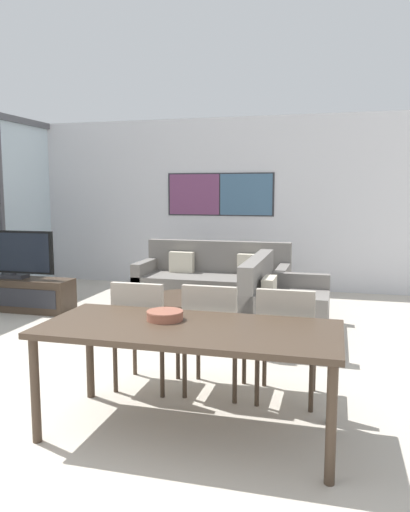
{
  "coord_description": "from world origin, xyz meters",
  "views": [
    {
      "loc": [
        1.94,
        -2.35,
        1.62
      ],
      "look_at": [
        0.65,
        2.54,
        0.95
      ],
      "focal_mm": 35.0,
      "sensor_mm": 36.0,
      "label": 1
    }
  ],
  "objects_px": {
    "sofa_main": "(214,284)",
    "coffee_table": "(188,304)",
    "dining_chair_centre": "(213,332)",
    "dining_table": "(189,336)",
    "fruit_bowl": "(165,315)",
    "tv_console": "(15,294)",
    "television": "(13,254)",
    "dining_chair_left": "(144,328)",
    "sofa_side": "(281,311)",
    "dining_chair_right": "(286,338)"
  },
  "relations": [
    {
      "from": "sofa_main",
      "to": "coffee_table",
      "type": "relative_size",
      "value": 2.1
    },
    {
      "from": "dining_chair_centre",
      "to": "dining_table",
      "type": "bearing_deg",
      "value": -90.0
    },
    {
      "from": "sofa_main",
      "to": "dining_table",
      "type": "relative_size",
      "value": 1.09
    },
    {
      "from": "dining_chair_centre",
      "to": "fruit_bowl",
      "type": "height_order",
      "value": "dining_chair_centre"
    },
    {
      "from": "tv_console",
      "to": "sofa_main",
      "type": "relative_size",
      "value": 0.77
    },
    {
      "from": "television",
      "to": "dining_chair_left",
      "type": "distance_m",
      "value": 3.45
    },
    {
      "from": "dining_chair_left",
      "to": "sofa_side",
      "type": "bearing_deg",
      "value": 62.96
    },
    {
      "from": "coffee_table",
      "to": "fruit_bowl",
      "type": "height_order",
      "value": "fruit_bowl"
    },
    {
      "from": "dining_chair_centre",
      "to": "coffee_table",
      "type": "bearing_deg",
      "value": 112.4
    },
    {
      "from": "dining_table",
      "to": "dining_chair_left",
      "type": "distance_m",
      "value": 0.86
    },
    {
      "from": "tv_console",
      "to": "dining_table",
      "type": "height_order",
      "value": "dining_table"
    },
    {
      "from": "tv_console",
      "to": "fruit_bowl",
      "type": "distance_m",
      "value": 4.09
    },
    {
      "from": "sofa_side",
      "to": "dining_chair_right",
      "type": "height_order",
      "value": "dining_chair_right"
    },
    {
      "from": "television",
      "to": "dining_chair_centre",
      "type": "distance_m",
      "value": 3.9
    },
    {
      "from": "sofa_main",
      "to": "fruit_bowl",
      "type": "relative_size",
      "value": 8.41
    },
    {
      "from": "dining_chair_centre",
      "to": "dining_chair_left",
      "type": "bearing_deg",
      "value": -176.3
    },
    {
      "from": "sofa_side",
      "to": "coffee_table",
      "type": "bearing_deg",
      "value": 84.78
    },
    {
      "from": "tv_console",
      "to": "sofa_main",
      "type": "xyz_separation_m",
      "value": [
        2.53,
        1.07,
        0.06
      ]
    },
    {
      "from": "sofa_side",
      "to": "coffee_table",
      "type": "distance_m",
      "value": 1.11
    },
    {
      "from": "sofa_side",
      "to": "fruit_bowl",
      "type": "bearing_deg",
      "value": 166.64
    },
    {
      "from": "television",
      "to": "sofa_side",
      "type": "distance_m",
      "value": 3.68
    },
    {
      "from": "dining_chair_left",
      "to": "dining_chair_centre",
      "type": "bearing_deg",
      "value": 3.7
    },
    {
      "from": "dining_table",
      "to": "dining_chair_centre",
      "type": "bearing_deg",
      "value": 90.0
    },
    {
      "from": "dining_chair_left",
      "to": "dining_chair_right",
      "type": "height_order",
      "value": "same"
    },
    {
      "from": "dining_table",
      "to": "fruit_bowl",
      "type": "xyz_separation_m",
      "value": [
        -0.21,
        0.11,
        0.1
      ]
    },
    {
      "from": "sofa_main",
      "to": "sofa_side",
      "type": "height_order",
      "value": "same"
    },
    {
      "from": "dining_chair_left",
      "to": "dining_chair_right",
      "type": "bearing_deg",
      "value": 1.51
    },
    {
      "from": "sofa_side",
      "to": "dining_table",
      "type": "distance_m",
      "value": 2.47
    },
    {
      "from": "dining_chair_centre",
      "to": "dining_chair_right",
      "type": "relative_size",
      "value": 1.0
    },
    {
      "from": "sofa_side",
      "to": "dining_table",
      "type": "relative_size",
      "value": 0.8
    },
    {
      "from": "television",
      "to": "dining_chair_left",
      "type": "xyz_separation_m",
      "value": [
        2.72,
        -2.11,
        -0.25
      ]
    },
    {
      "from": "sofa_main",
      "to": "dining_chair_right",
      "type": "height_order",
      "value": "dining_chair_right"
    },
    {
      "from": "sofa_main",
      "to": "dining_table",
      "type": "distance_m",
      "value": 3.9
    },
    {
      "from": "tv_console",
      "to": "dining_table",
      "type": "relative_size",
      "value": 0.84
    },
    {
      "from": "dining_chair_left",
      "to": "dining_chair_right",
      "type": "relative_size",
      "value": 1.0
    },
    {
      "from": "sofa_side",
      "to": "fruit_bowl",
      "type": "distance_m",
      "value": 2.42
    },
    {
      "from": "coffee_table",
      "to": "dining_chair_centre",
      "type": "xyz_separation_m",
      "value": [
        0.77,
        -1.86,
        0.24
      ]
    },
    {
      "from": "coffee_table",
      "to": "dining_chair_right",
      "type": "relative_size",
      "value": 1.13
    },
    {
      "from": "television",
      "to": "dining_table",
      "type": "bearing_deg",
      "value": -39.69
    },
    {
      "from": "sofa_side",
      "to": "dining_chair_centre",
      "type": "distance_m",
      "value": 1.8
    },
    {
      "from": "coffee_table",
      "to": "dining_chair_left",
      "type": "height_order",
      "value": "dining_chair_left"
    },
    {
      "from": "sofa_side",
      "to": "dining_chair_centre",
      "type": "relative_size",
      "value": 1.74
    },
    {
      "from": "dining_table",
      "to": "dining_chair_right",
      "type": "bearing_deg",
      "value": 48.96
    },
    {
      "from": "sofa_side",
      "to": "fruit_bowl",
      "type": "height_order",
      "value": "sofa_side"
    },
    {
      "from": "tv_console",
      "to": "dining_chair_left",
      "type": "height_order",
      "value": "dining_chair_left"
    },
    {
      "from": "tv_console",
      "to": "dining_chair_left",
      "type": "bearing_deg",
      "value": -37.74
    },
    {
      "from": "dining_chair_left",
      "to": "dining_chair_centre",
      "type": "relative_size",
      "value": 1.0
    },
    {
      "from": "television",
      "to": "coffee_table",
      "type": "relative_size",
      "value": 1.19
    },
    {
      "from": "sofa_main",
      "to": "dining_chair_left",
      "type": "xyz_separation_m",
      "value": [
        0.19,
        -3.18,
        0.23
      ]
    },
    {
      "from": "coffee_table",
      "to": "dining_chair_left",
      "type": "bearing_deg",
      "value": -84.17
    }
  ]
}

